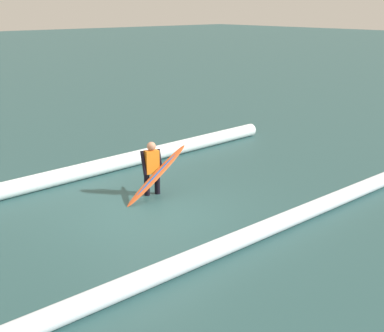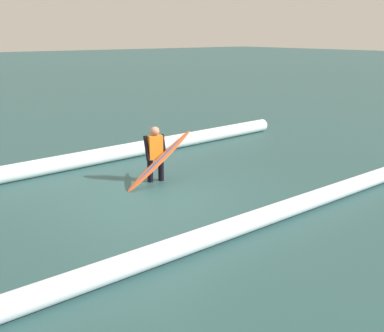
% 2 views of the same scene
% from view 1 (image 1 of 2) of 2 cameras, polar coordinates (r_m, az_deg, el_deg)
% --- Properties ---
extents(ground_plane, '(171.47, 171.47, 0.00)m').
position_cam_1_polar(ground_plane, '(13.11, -4.47, -4.64)').
color(ground_plane, '#284C4D').
extents(surfer, '(0.51, 0.31, 1.34)m').
position_cam_1_polar(surfer, '(14.09, -4.03, 0.02)').
color(surfer, black).
rests_on(surfer, ground_plane).
extents(surfboard, '(1.88, 0.36, 1.21)m').
position_cam_1_polar(surfboard, '(13.87, -3.52, -0.90)').
color(surfboard, '#E55926').
rests_on(surfboard, ground_plane).
extents(wave_crest_foreground, '(17.46, 1.80, 0.43)m').
position_cam_1_polar(wave_crest_foreground, '(15.04, -15.19, -1.59)').
color(wave_crest_foreground, white).
rests_on(wave_crest_foreground, ground_plane).
extents(wave_crest_midground, '(22.19, 1.32, 0.36)m').
position_cam_1_polar(wave_crest_midground, '(12.60, 10.42, -4.87)').
color(wave_crest_midground, white).
rests_on(wave_crest_midground, ground_plane).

